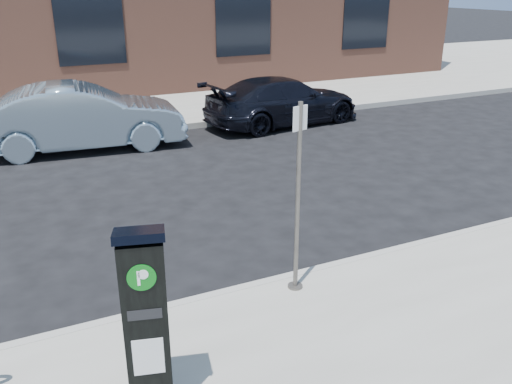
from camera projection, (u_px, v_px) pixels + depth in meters
ground at (276, 288)px, 6.83m from camera, size 120.00×120.00×0.00m
sidewalk_far at (87, 92)px, 18.57m from camera, size 60.00×12.00×0.15m
curb_near at (276, 284)px, 6.79m from camera, size 60.00×0.12×0.16m
curb_far at (128, 133)px, 13.54m from camera, size 60.00×0.12×0.16m
parking_kiosk at (146, 319)px, 4.43m from camera, size 0.47×0.44×1.72m
sign_pole at (298, 201)px, 6.16m from camera, size 0.20×0.18×2.27m
car_silver at (82, 117)px, 12.25m from camera, size 4.66×2.03×1.49m
car_dark at (283, 101)px, 14.46m from camera, size 4.54×2.27×1.26m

